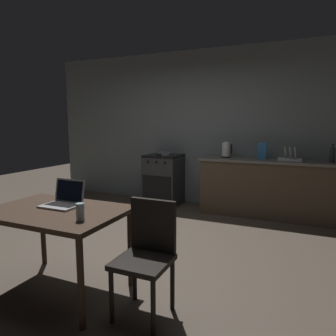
# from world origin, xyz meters

# --- Properties ---
(ground_plane) EXTENTS (12.00, 12.00, 0.00)m
(ground_plane) POSITION_xyz_m (0.00, 0.00, 0.00)
(ground_plane) COLOR #473D33
(back_wall) EXTENTS (6.40, 0.10, 2.74)m
(back_wall) POSITION_xyz_m (0.30, 2.44, 1.37)
(back_wall) COLOR slate
(back_wall) RESTS_ON ground_plane
(kitchen_counter) EXTENTS (2.16, 0.64, 0.90)m
(kitchen_counter) POSITION_xyz_m (1.34, 2.09, 0.45)
(kitchen_counter) COLOR #4C3D2D
(kitchen_counter) RESTS_ON ground_plane
(stove_oven) EXTENTS (0.60, 0.62, 0.90)m
(stove_oven) POSITION_xyz_m (-0.48, 2.09, 0.45)
(stove_oven) COLOR #2D2D30
(stove_oven) RESTS_ON ground_plane
(dining_table) EXTENTS (1.17, 0.80, 0.74)m
(dining_table) POSITION_xyz_m (-0.10, -0.97, 0.66)
(dining_table) COLOR #332319
(dining_table) RESTS_ON ground_plane
(chair) EXTENTS (0.40, 0.40, 0.88)m
(chair) POSITION_xyz_m (0.75, -0.92, 0.50)
(chair) COLOR black
(chair) RESTS_ON ground_plane
(laptop) EXTENTS (0.32, 0.27, 0.22)m
(laptop) POSITION_xyz_m (-0.12, -0.86, 0.78)
(laptop) COLOR #99999E
(laptop) RESTS_ON dining_table
(electric_kettle) EXTENTS (0.17, 0.15, 0.26)m
(electric_kettle) POSITION_xyz_m (0.64, 2.09, 1.03)
(electric_kettle) COLOR black
(electric_kettle) RESTS_ON kitchen_counter
(bottle) EXTENTS (0.07, 0.07, 0.27)m
(bottle) POSITION_xyz_m (2.19, 2.04, 1.03)
(bottle) COLOR #2D2D33
(bottle) RESTS_ON kitchen_counter
(frying_pan) EXTENTS (0.26, 0.43, 0.05)m
(frying_pan) POSITION_xyz_m (-0.48, 2.07, 0.93)
(frying_pan) COLOR gray
(frying_pan) RESTS_ON stove_oven
(drinking_glass) EXTENTS (0.06, 0.06, 0.13)m
(drinking_glass) POSITION_xyz_m (0.29, -1.13, 0.80)
(drinking_glass) COLOR #99B7C6
(drinking_glass) RESTS_ON dining_table
(cereal_box) EXTENTS (0.13, 0.05, 0.25)m
(cereal_box) POSITION_xyz_m (1.21, 2.11, 1.03)
(cereal_box) COLOR #3372B2
(cereal_box) RESTS_ON kitchen_counter
(dish_rack) EXTENTS (0.34, 0.26, 0.21)m
(dish_rack) POSITION_xyz_m (1.63, 2.09, 0.95)
(dish_rack) COLOR silver
(dish_rack) RESTS_ON kitchen_counter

